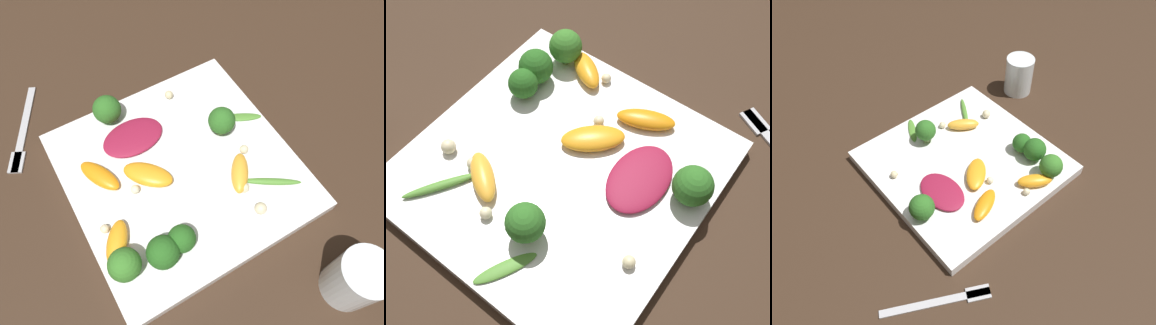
% 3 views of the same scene
% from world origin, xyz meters
% --- Properties ---
extents(ground_plane, '(2.40, 2.40, 0.00)m').
position_xyz_m(ground_plane, '(0.00, 0.00, 0.00)').
color(ground_plane, '#382619').
extents(plate, '(0.31, 0.31, 0.02)m').
position_xyz_m(plate, '(0.00, 0.00, 0.01)').
color(plate, white).
rests_on(plate, ground_plane).
extents(drinking_glass, '(0.06, 0.06, 0.08)m').
position_xyz_m(drinking_glass, '(-0.10, 0.24, 0.04)').
color(drinking_glass, white).
rests_on(drinking_glass, ground_plane).
extents(fork, '(0.09, 0.15, 0.01)m').
position_xyz_m(fork, '(0.18, -0.18, 0.00)').
color(fork, '#B2B2B7').
rests_on(fork, ground_plane).
extents(radicchio_leaf_0, '(0.09, 0.06, 0.01)m').
position_xyz_m(radicchio_leaf_0, '(0.04, -0.08, 0.03)').
color(radicchio_leaf_0, maroon).
rests_on(radicchio_leaf_0, plate).
extents(orange_segment_0, '(0.05, 0.07, 0.02)m').
position_xyz_m(orange_segment_0, '(0.10, -0.04, 0.03)').
color(orange_segment_0, orange).
rests_on(orange_segment_0, plate).
extents(orange_segment_1, '(0.06, 0.06, 0.02)m').
position_xyz_m(orange_segment_1, '(-0.06, 0.05, 0.03)').
color(orange_segment_1, '#FCAD33').
rests_on(orange_segment_1, plate).
extents(orange_segment_2, '(0.06, 0.06, 0.02)m').
position_xyz_m(orange_segment_2, '(0.12, 0.06, 0.03)').
color(orange_segment_2, orange).
rests_on(orange_segment_2, plate).
extents(orange_segment_3, '(0.07, 0.08, 0.02)m').
position_xyz_m(orange_segment_3, '(0.05, -0.01, 0.03)').
color(orange_segment_3, orange).
rests_on(orange_segment_3, plate).
extents(broccoli_floret_0, '(0.04, 0.04, 0.04)m').
position_xyz_m(broccoli_floret_0, '(0.08, 0.10, 0.04)').
color(broccoli_floret_0, '#7A9E51').
rests_on(broccoli_floret_0, plate).
extents(broccoli_floret_1, '(0.04, 0.04, 0.05)m').
position_xyz_m(broccoli_floret_1, '(-0.08, -0.02, 0.05)').
color(broccoli_floret_1, '#84AD5B').
rests_on(broccoli_floret_1, plate).
extents(broccoli_floret_2, '(0.04, 0.04, 0.04)m').
position_xyz_m(broccoli_floret_2, '(0.05, -0.13, 0.04)').
color(broccoli_floret_2, '#84AD5B').
rests_on(broccoli_floret_2, plate).
extents(broccoli_floret_3, '(0.04, 0.04, 0.04)m').
position_xyz_m(broccoli_floret_3, '(0.05, 0.10, 0.04)').
color(broccoli_floret_3, '#84AD5B').
rests_on(broccoli_floret_3, plate).
extents(broccoli_floret_4, '(0.04, 0.04, 0.05)m').
position_xyz_m(broccoli_floret_4, '(0.13, 0.09, 0.05)').
color(broccoli_floret_4, '#7A9E51').
rests_on(broccoli_floret_4, plate).
extents(arugula_sprig_0, '(0.07, 0.05, 0.01)m').
position_xyz_m(arugula_sprig_0, '(-0.10, 0.08, 0.02)').
color(arugula_sprig_0, '#518E33').
rests_on(arugula_sprig_0, plate).
extents(arugula_sprig_1, '(0.06, 0.04, 0.00)m').
position_xyz_m(arugula_sprig_1, '(-0.12, -0.03, 0.02)').
color(arugula_sprig_1, '#518E33').
rests_on(arugula_sprig_1, plate).
extents(macadamia_nut_0, '(0.02, 0.02, 0.02)m').
position_xyz_m(macadamia_nut_0, '(-0.06, 0.11, 0.03)').
color(macadamia_nut_0, beige).
rests_on(macadamia_nut_0, plate).
extents(macadamia_nut_1, '(0.01, 0.01, 0.01)m').
position_xyz_m(macadamia_nut_1, '(-0.06, 0.07, 0.03)').
color(macadamia_nut_1, beige).
rests_on(macadamia_nut_1, plate).
extents(macadamia_nut_2, '(0.01, 0.01, 0.01)m').
position_xyz_m(macadamia_nut_2, '(-0.09, 0.02, 0.03)').
color(macadamia_nut_2, beige).
rests_on(macadamia_nut_2, plate).
extents(macadamia_nut_3, '(0.01, 0.01, 0.01)m').
position_xyz_m(macadamia_nut_3, '(-0.05, -0.12, 0.03)').
color(macadamia_nut_3, beige).
rests_on(macadamia_nut_3, plate).
extents(macadamia_nut_4, '(0.01, 0.01, 0.01)m').
position_xyz_m(macadamia_nut_4, '(0.13, 0.03, 0.03)').
color(macadamia_nut_4, beige).
rests_on(macadamia_nut_4, plate).
extents(macadamia_nut_5, '(0.01, 0.01, 0.01)m').
position_xyz_m(macadamia_nut_5, '(0.07, -0.00, 0.03)').
color(macadamia_nut_5, beige).
rests_on(macadamia_nut_5, plate).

